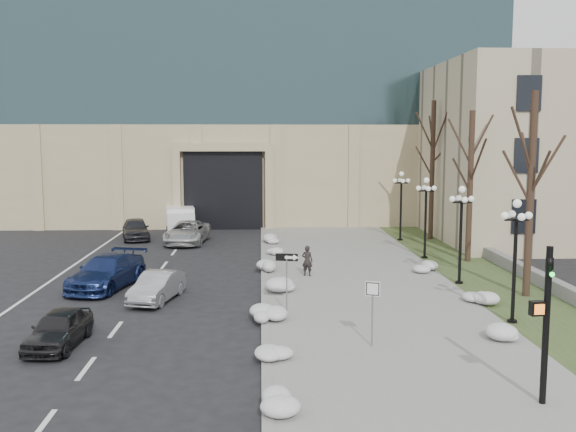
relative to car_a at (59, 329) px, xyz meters
name	(u,v)px	position (x,y,z in m)	size (l,w,h in m)	color
ground	(303,391)	(7.96, -4.15, -0.62)	(160.00, 160.00, 0.00)	black
sidewalk	(355,278)	(11.46, 9.85, -0.56)	(9.00, 40.00, 0.12)	gray
curb	(264,279)	(6.96, 9.85, -0.55)	(0.30, 40.00, 0.14)	gray
grass_strip	(483,277)	(17.96, 9.85, -0.57)	(4.00, 40.00, 0.10)	#344422
stone_wall	(507,263)	(19.96, 11.85, -0.27)	(0.50, 30.00, 0.70)	gray
office_tower	(250,12)	(5.96, 39.43, 17.87)	(40.00, 24.70, 36.00)	tan
car_a	(59,329)	(0.00, 0.00, 0.00)	(1.47, 3.64, 1.24)	black
car_b	(157,287)	(2.34, 6.00, 0.01)	(1.33, 3.81, 1.26)	#999AA0
car_c	(107,272)	(-0.40, 8.55, 0.14)	(2.15, 5.28, 1.53)	navy
car_d	(187,232)	(1.91, 21.27, 0.12)	(2.44, 5.30, 1.47)	silver
car_e	(136,229)	(-1.86, 23.14, 0.12)	(1.75, 4.35, 1.48)	#313136
pedestrian	(307,261)	(9.13, 10.24, 0.27)	(0.56, 0.37, 1.54)	black
box_truck	(180,219)	(0.69, 27.20, 0.28)	(2.86, 6.06, 1.85)	silver
one_way_sign	(291,265)	(7.98, 3.50, 1.43)	(0.92, 0.33, 2.48)	slate
keep_sign	(373,300)	(10.49, -0.76, 1.08)	(0.49, 0.19, 2.31)	slate
traffic_signal	(545,329)	(14.10, -5.54, 1.50)	(0.73, 0.97, 4.27)	black
snow_clump_a	(288,405)	(7.49, -5.77, -0.32)	(1.10, 1.60, 0.36)	silver
snow_clump_b	(273,349)	(7.18, -1.44, -0.32)	(1.10, 1.60, 0.36)	silver
snow_clump_c	(270,314)	(7.16, 2.58, -0.32)	(1.10, 1.60, 0.36)	silver
snow_clump_d	(279,289)	(7.62, 6.76, -0.32)	(1.10, 1.60, 0.36)	silver
snow_clump_e	(269,267)	(7.23, 11.69, -0.32)	(1.10, 1.60, 0.36)	silver
snow_clump_f	(271,251)	(7.38, 16.31, -0.32)	(1.10, 1.60, 0.36)	silver
snow_clump_g	(269,240)	(7.36, 20.46, -0.32)	(1.10, 1.60, 0.36)	silver
snow_clump_h	(512,338)	(15.28, -0.63, -0.32)	(1.10, 1.60, 0.36)	silver
snow_clump_i	(477,299)	(15.86, 4.65, -0.32)	(1.10, 1.60, 0.36)	silver
snow_clump_j	(427,268)	(15.43, 11.03, -0.32)	(1.10, 1.60, 0.36)	silver
lamppost_a	(515,244)	(16.26, 1.85, 2.45)	(1.18, 1.18, 4.76)	black
lamppost_b	(461,222)	(16.26, 8.35, 2.45)	(1.18, 1.18, 4.76)	black
lamppost_c	(426,207)	(16.26, 14.85, 2.45)	(1.18, 1.18, 4.76)	black
lamppost_d	(401,197)	(16.26, 21.35, 2.45)	(1.18, 1.18, 4.76)	black
tree_near	(532,165)	(18.46, 5.85, 5.21)	(3.20, 3.20, 9.00)	black
tree_mid	(471,165)	(18.46, 13.85, 4.88)	(3.20, 3.20, 8.50)	black
tree_far	(433,150)	(18.46, 21.85, 5.53)	(3.20, 3.20, 9.50)	black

